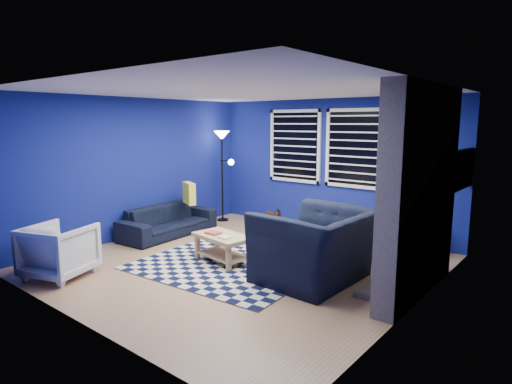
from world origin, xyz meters
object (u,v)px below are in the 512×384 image
(rocking_horse, at_px, (271,220))
(coffee_table, at_px, (223,243))
(armchair_big, at_px, (316,246))
(tv, at_px, (462,169))
(armchair_bent, at_px, (59,251))
(sofa, at_px, (169,220))
(cabinet, at_px, (414,235))
(floor_lamp, at_px, (223,148))

(rocking_horse, xyz_separation_m, coffee_table, (0.32, -1.61, -0.01))
(coffee_table, bearing_deg, armchair_big, 9.79)
(tv, height_order, armchair_bent, tv)
(sofa, height_order, rocking_horse, rocking_horse)
(tv, height_order, rocking_horse, tv)
(tv, relative_size, cabinet, 1.49)
(armchair_big, relative_size, floor_lamp, 0.76)
(coffee_table, bearing_deg, cabinet, 50.47)
(coffee_table, xyz_separation_m, floor_lamp, (-1.89, 2.01, 1.24))
(sofa, xyz_separation_m, coffee_table, (1.86, -0.51, 0.03))
(armchair_big, distance_m, floor_lamp, 3.92)
(rocking_horse, relative_size, floor_lamp, 0.31)
(armchair_bent, xyz_separation_m, coffee_table, (1.31, 1.80, -0.05))
(armchair_big, bearing_deg, cabinet, 167.79)
(armchair_bent, bearing_deg, armchair_big, -163.02)
(armchair_bent, xyz_separation_m, rocking_horse, (0.99, 3.41, -0.04))
(floor_lamp, bearing_deg, rocking_horse, -14.24)
(tv, bearing_deg, coffee_table, -141.26)
(rocking_horse, bearing_deg, armchair_bent, 176.97)
(rocking_horse, height_order, cabinet, cabinet)
(armchair_bent, xyz_separation_m, cabinet, (3.29, 4.21, -0.10))
(cabinet, bearing_deg, sofa, -142.08)
(tv, xyz_separation_m, cabinet, (-0.70, 0.25, -1.14))
(sofa, bearing_deg, floor_lamp, -3.44)
(rocking_horse, bearing_deg, cabinet, -57.70)
(tv, height_order, cabinet, tv)
(coffee_table, distance_m, cabinet, 3.12)
(armchair_big, height_order, floor_lamp, floor_lamp)
(coffee_table, height_order, floor_lamp, floor_lamp)
(rocking_horse, height_order, floor_lamp, floor_lamp)
(tv, xyz_separation_m, coffee_table, (-2.68, -2.15, -1.09))
(sofa, bearing_deg, cabinet, -68.34)
(armchair_bent, distance_m, rocking_horse, 3.55)
(armchair_big, relative_size, cabinet, 2.14)
(armchair_big, height_order, rocking_horse, armchair_big)
(armchair_bent, distance_m, cabinet, 5.34)
(armchair_big, relative_size, armchair_bent, 1.82)
(tv, xyz_separation_m, floor_lamp, (-4.57, -0.15, 0.15))
(armchair_big, height_order, armchair_bent, armchair_big)
(armchair_bent, relative_size, floor_lamp, 0.42)
(tv, xyz_separation_m, sofa, (-4.55, -1.64, -1.12))
(tv, distance_m, floor_lamp, 4.58)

